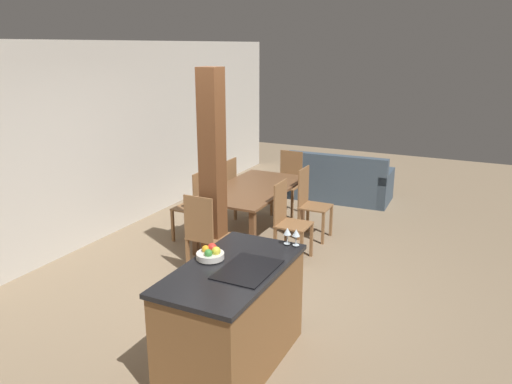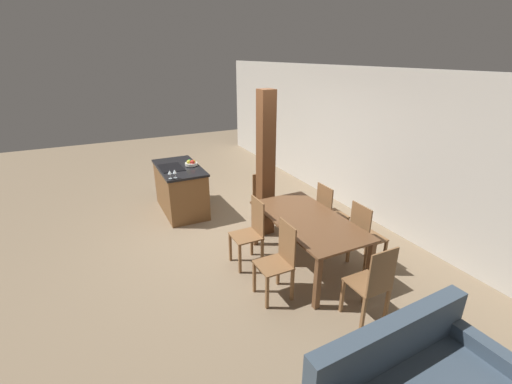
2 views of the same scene
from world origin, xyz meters
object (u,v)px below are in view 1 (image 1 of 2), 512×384
(kitchen_island, at_px, (233,316))
(dining_chair_foot_end, at_px, (288,182))
(fruit_bowl, at_px, (211,254))
(wine_glass_middle, at_px, (287,232))
(wine_glass_near, at_px, (296,233))
(dining_chair_far_right, at_px, (224,190))
(dining_chair_far_left, at_px, (195,205))
(dining_chair_head_end, at_px, (204,234))
(dining_table, at_px, (253,194))
(dining_chair_near_right, at_px, (310,202))
(timber_post, at_px, (213,175))
(dining_chair_near_left, at_px, (288,220))
(couch, at_px, (339,184))

(kitchen_island, relative_size, dining_chair_foot_end, 1.40)
(fruit_bowl, height_order, wine_glass_middle, wine_glass_middle)
(wine_glass_near, bearing_deg, kitchen_island, 154.08)
(dining_chair_far_right, distance_m, dining_chair_foot_end, 1.12)
(dining_chair_far_left, relative_size, dining_chair_head_end, 1.00)
(dining_table, xyz_separation_m, dining_chair_foot_end, (1.29, 0.00, -0.14))
(kitchen_island, xyz_separation_m, wine_glass_middle, (0.63, -0.22, 0.58))
(wine_glass_middle, bearing_deg, dining_table, 33.66)
(dining_chair_far_left, bearing_deg, dining_chair_near_right, 120.29)
(dining_chair_near_right, relative_size, dining_chair_head_end, 1.00)
(dining_chair_far_right, relative_size, dining_chair_head_end, 1.00)
(dining_chair_foot_end, bearing_deg, timber_post, -88.49)
(wine_glass_near, bearing_deg, dining_chair_far_right, 41.19)
(kitchen_island, bearing_deg, fruit_bowl, 78.08)
(dining_chair_far_left, relative_size, dining_chair_far_right, 1.00)
(wine_glass_near, relative_size, dining_table, 0.08)
(dining_chair_far_right, bearing_deg, dining_chair_foot_end, 141.51)
(dining_chair_far_left, distance_m, timber_post, 1.28)
(dining_chair_near_right, xyz_separation_m, dining_chair_far_left, (-0.82, 1.40, 0.00))
(dining_chair_far_right, relative_size, timber_post, 0.42)
(wine_glass_middle, height_order, dining_table, wine_glass_middle)
(dining_table, distance_m, dining_chair_far_left, 0.82)
(dining_chair_near_left, relative_size, dining_chair_far_left, 1.00)
(fruit_bowl, xyz_separation_m, couch, (4.97, 0.37, -0.68))
(dining_table, relative_size, dining_chair_near_right, 1.81)
(wine_glass_middle, xyz_separation_m, dining_chair_far_left, (1.63, 2.06, -0.51))
(wine_glass_near, xyz_separation_m, dining_chair_far_left, (1.63, 2.14, -0.51))
(dining_chair_near_left, distance_m, dining_chair_head_end, 1.12)
(wine_glass_near, distance_m, dining_chair_foot_end, 3.66)
(wine_glass_middle, relative_size, dining_chair_near_left, 0.15)
(fruit_bowl, height_order, dining_chair_foot_end, fruit_bowl)
(dining_table, distance_m, dining_chair_foot_end, 1.29)
(kitchen_island, bearing_deg, dining_chair_foot_end, 16.06)
(wine_glass_near, bearing_deg, fruit_bowl, 137.14)
(wine_glass_middle, distance_m, dining_chair_far_left, 2.67)
(dining_chair_near_right, relative_size, dining_chair_foot_end, 1.00)
(wine_glass_near, distance_m, dining_chair_near_left, 1.87)
(couch, bearing_deg, dining_table, 75.06)
(fruit_bowl, relative_size, couch, 0.13)
(dining_chair_far_right, height_order, timber_post, timber_post)
(kitchen_island, xyz_separation_m, couch, (5.02, 0.60, -0.17))
(fruit_bowl, height_order, dining_chair_head_end, fruit_bowl)
(dining_chair_foot_end, relative_size, couch, 0.57)
(dining_chair_head_end, relative_size, dining_chair_foot_end, 1.00)
(wine_glass_middle, height_order, dining_chair_foot_end, wine_glass_middle)
(dining_chair_far_left, bearing_deg, wine_glass_near, 52.69)
(dining_chair_near_left, relative_size, timber_post, 0.42)
(dining_table, bearing_deg, dining_chair_head_end, 180.00)
(couch, relative_size, timber_post, 0.73)
(fruit_bowl, xyz_separation_m, dining_table, (2.62, 0.91, -0.30))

